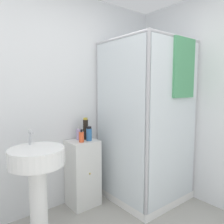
# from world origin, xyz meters

# --- Properties ---
(wall_back) EXTENTS (6.40, 0.06, 2.50)m
(wall_back) POSITION_xyz_m (0.00, 1.70, 1.25)
(wall_back) COLOR silver
(wall_back) RESTS_ON ground_plane
(shower_enclosure) EXTENTS (0.90, 0.93, 1.98)m
(shower_enclosure) POSITION_xyz_m (1.17, 1.13, 0.55)
(shower_enclosure) COLOR white
(shower_enclosure) RESTS_ON ground_plane
(vanity_cabinet) EXTENTS (0.34, 0.32, 0.79)m
(vanity_cabinet) POSITION_xyz_m (0.46, 1.51, 0.39)
(vanity_cabinet) COLOR silver
(vanity_cabinet) RESTS_ON ground_plane
(sink) EXTENTS (0.48, 0.48, 1.02)m
(sink) POSITION_xyz_m (-0.19, 1.19, 0.66)
(sink) COLOR white
(sink) RESTS_ON ground_plane
(soap_dispenser) EXTENTS (0.06, 0.06, 0.15)m
(soap_dispenser) POSITION_xyz_m (0.42, 1.46, 0.85)
(soap_dispenser) COLOR #E5562D
(soap_dispenser) RESTS_ON vanity_cabinet
(shampoo_bottle_tall_black) EXTENTS (0.06, 0.06, 0.26)m
(shampoo_bottle_tall_black) POSITION_xyz_m (0.53, 1.55, 0.92)
(shampoo_bottle_tall_black) COLOR black
(shampoo_bottle_tall_black) RESTS_ON vanity_cabinet
(shampoo_bottle_blue) EXTENTS (0.07, 0.07, 0.17)m
(shampoo_bottle_blue) POSITION_xyz_m (0.53, 1.47, 0.87)
(shampoo_bottle_blue) COLOR #2D66A3
(shampoo_bottle_blue) RESTS_ON vanity_cabinet
(lotion_bottle_white) EXTENTS (0.05, 0.05, 0.16)m
(lotion_bottle_white) POSITION_xyz_m (0.45, 1.58, 0.86)
(lotion_bottle_white) COLOR #B299C6
(lotion_bottle_white) RESTS_ON vanity_cabinet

